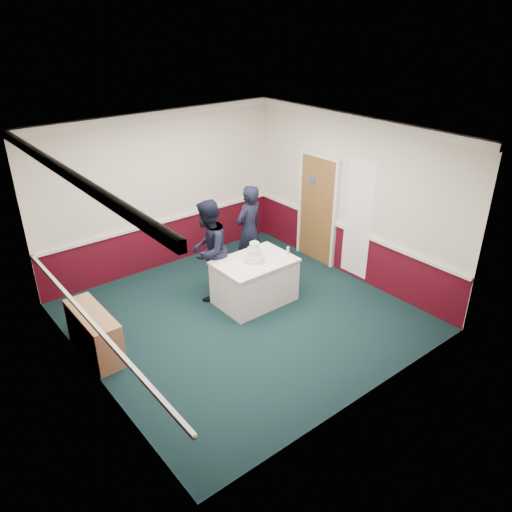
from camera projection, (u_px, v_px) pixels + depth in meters
ground at (243, 316)px, 8.29m from camera, size 5.00×5.00×0.00m
room_shell at (222, 194)px, 7.89m from camera, size 5.00×5.00×3.00m
sideboard at (94, 333)px, 7.27m from camera, size 0.41×1.20×0.70m
cake_table at (255, 281)px, 8.56m from camera, size 1.32×0.92×0.79m
wedding_cake at (255, 255)px, 8.34m from camera, size 0.35×0.35×0.36m
cake_knife at (261, 265)px, 8.23m from camera, size 0.08×0.22×0.00m
champagne_flute at (288, 251)px, 8.41m from camera, size 0.05×0.05×0.21m
person_man at (208, 250)px, 8.51m from camera, size 1.10×1.06×1.78m
person_woman at (249, 230)px, 9.33m from camera, size 0.71×0.54×1.75m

